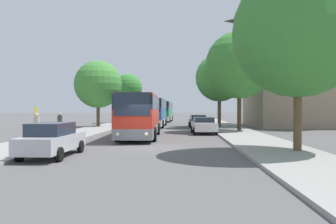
{
  "coord_description": "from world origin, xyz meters",
  "views": [
    {
      "loc": [
        2.03,
        -18.96,
        2.26
      ],
      "look_at": [
        0.72,
        11.31,
        1.93
      ],
      "focal_mm": 35.0,
      "sensor_mm": 36.0,
      "label": 1
    }
  ],
  "objects_px": {
    "tree_right_mid": "(239,65)",
    "tree_right_near": "(298,32)",
    "tree_left_near": "(98,84)",
    "bus_middle": "(154,112)",
    "bus_front": "(140,115)",
    "parked_car_left_curb": "(52,139)",
    "parked_car_right_near": "(204,125)",
    "bus_stop_sign": "(36,119)",
    "pedestrian_waiting_near": "(37,129)",
    "tree_right_far": "(219,78)",
    "parked_car_right_far": "(198,121)",
    "bus_rear": "(163,111)",
    "tree_left_far": "(128,88)",
    "pedestrian_waiting_far": "(60,124)"
  },
  "relations": [
    {
      "from": "tree_left_near",
      "to": "pedestrian_waiting_near",
      "type": "bearing_deg",
      "value": -84.47
    },
    {
      "from": "bus_stop_sign",
      "to": "tree_right_far",
      "type": "bearing_deg",
      "value": 51.74
    },
    {
      "from": "bus_middle",
      "to": "bus_front",
      "type": "bearing_deg",
      "value": -89.34
    },
    {
      "from": "bus_rear",
      "to": "tree_left_far",
      "type": "height_order",
      "value": "tree_left_far"
    },
    {
      "from": "bus_rear",
      "to": "tree_right_far",
      "type": "xyz_separation_m",
      "value": [
        7.54,
        -17.46,
        3.98
      ]
    },
    {
      "from": "parked_car_right_near",
      "to": "tree_right_far",
      "type": "xyz_separation_m",
      "value": [
        2.38,
        8.72,
        5.02
      ]
    },
    {
      "from": "parked_car_left_curb",
      "to": "pedestrian_waiting_far",
      "type": "distance_m",
      "value": 10.39
    },
    {
      "from": "parked_car_right_far",
      "to": "tree_right_mid",
      "type": "relative_size",
      "value": 0.45
    },
    {
      "from": "tree_right_far",
      "to": "tree_right_mid",
      "type": "bearing_deg",
      "value": -79.21
    },
    {
      "from": "tree_right_near",
      "to": "tree_right_far",
      "type": "height_order",
      "value": "tree_right_near"
    },
    {
      "from": "pedestrian_waiting_near",
      "to": "parked_car_left_curb",
      "type": "bearing_deg",
      "value": 62.52
    },
    {
      "from": "bus_stop_sign",
      "to": "tree_left_near",
      "type": "bearing_deg",
      "value": 92.15
    },
    {
      "from": "bus_rear",
      "to": "pedestrian_waiting_far",
      "type": "distance_m",
      "value": 31.33
    },
    {
      "from": "tree_left_near",
      "to": "tree_right_mid",
      "type": "height_order",
      "value": "tree_right_mid"
    },
    {
      "from": "bus_front",
      "to": "tree_right_far",
      "type": "distance_m",
      "value": 15.56
    },
    {
      "from": "parked_car_right_near",
      "to": "tree_left_near",
      "type": "xyz_separation_m",
      "value": [
        -12.01,
        9.53,
        4.37
      ]
    },
    {
      "from": "bus_stop_sign",
      "to": "tree_right_mid",
      "type": "distance_m",
      "value": 19.19
    },
    {
      "from": "pedestrian_waiting_near",
      "to": "bus_middle",
      "type": "bearing_deg",
      "value": -165.04
    },
    {
      "from": "parked_car_left_curb",
      "to": "tree_left_near",
      "type": "relative_size",
      "value": 0.59
    },
    {
      "from": "parked_car_right_far",
      "to": "tree_left_near",
      "type": "bearing_deg",
      "value": -0.78
    },
    {
      "from": "bus_stop_sign",
      "to": "tree_right_near",
      "type": "distance_m",
      "value": 16.33
    },
    {
      "from": "parked_car_right_near",
      "to": "tree_right_mid",
      "type": "relative_size",
      "value": 0.5
    },
    {
      "from": "bus_front",
      "to": "tree_left_near",
      "type": "relative_size",
      "value": 1.32
    },
    {
      "from": "bus_middle",
      "to": "pedestrian_waiting_far",
      "type": "relative_size",
      "value": 6.09
    },
    {
      "from": "tree_left_near",
      "to": "parked_car_right_far",
      "type": "bearing_deg",
      "value": 2.01
    },
    {
      "from": "parked_car_right_near",
      "to": "bus_stop_sign",
      "type": "distance_m",
      "value": 14.27
    },
    {
      "from": "pedestrian_waiting_near",
      "to": "tree_right_near",
      "type": "distance_m",
      "value": 14.7
    },
    {
      "from": "bus_stop_sign",
      "to": "pedestrian_waiting_near",
      "type": "relative_size",
      "value": 1.22
    },
    {
      "from": "pedestrian_waiting_near",
      "to": "tree_right_far",
      "type": "relative_size",
      "value": 0.22
    },
    {
      "from": "parked_car_left_curb",
      "to": "tree_right_near",
      "type": "bearing_deg",
      "value": 7.36
    },
    {
      "from": "bus_front",
      "to": "bus_middle",
      "type": "height_order",
      "value": "bus_middle"
    },
    {
      "from": "bus_stop_sign",
      "to": "pedestrian_waiting_near",
      "type": "xyz_separation_m",
      "value": [
        1.36,
        -2.94,
        -0.47
      ]
    },
    {
      "from": "bus_rear",
      "to": "tree_right_far",
      "type": "bearing_deg",
      "value": -65.13
    },
    {
      "from": "bus_front",
      "to": "pedestrian_waiting_near",
      "type": "relative_size",
      "value": 5.57
    },
    {
      "from": "bus_middle",
      "to": "tree_right_far",
      "type": "distance_m",
      "value": 8.95
    },
    {
      "from": "tree_left_near",
      "to": "tree_right_near",
      "type": "distance_m",
      "value": 27.39
    },
    {
      "from": "parked_car_right_far",
      "to": "parked_car_left_curb",
      "type": "bearing_deg",
      "value": 69.07
    },
    {
      "from": "parked_car_left_curb",
      "to": "parked_car_right_near",
      "type": "relative_size",
      "value": 0.98
    },
    {
      "from": "parked_car_right_near",
      "to": "bus_middle",
      "type": "bearing_deg",
      "value": -66.03
    },
    {
      "from": "bus_front",
      "to": "parked_car_right_far",
      "type": "xyz_separation_m",
      "value": [
        5.15,
        14.22,
        -0.98
      ]
    },
    {
      "from": "parked_car_left_curb",
      "to": "bus_stop_sign",
      "type": "bearing_deg",
      "value": 120.48
    },
    {
      "from": "parked_car_right_far",
      "to": "tree_right_mid",
      "type": "height_order",
      "value": "tree_right_mid"
    },
    {
      "from": "parked_car_right_near",
      "to": "tree_right_mid",
      "type": "distance_m",
      "value": 7.12
    },
    {
      "from": "pedestrian_waiting_near",
      "to": "tree_right_far",
      "type": "distance_m",
      "value": 24.23
    },
    {
      "from": "tree_left_near",
      "to": "bus_front",
      "type": "bearing_deg",
      "value": -63.63
    },
    {
      "from": "pedestrian_waiting_near",
      "to": "tree_right_near",
      "type": "relative_size",
      "value": 0.2
    },
    {
      "from": "tree_right_mid",
      "to": "tree_right_near",
      "type": "bearing_deg",
      "value": -89.09
    },
    {
      "from": "parked_car_left_curb",
      "to": "pedestrian_waiting_far",
      "type": "bearing_deg",
      "value": 108.95
    },
    {
      "from": "tree_left_near",
      "to": "tree_left_far",
      "type": "height_order",
      "value": "tree_left_near"
    },
    {
      "from": "parked_car_right_near",
      "to": "pedestrian_waiting_far",
      "type": "height_order",
      "value": "pedestrian_waiting_far"
    }
  ]
}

